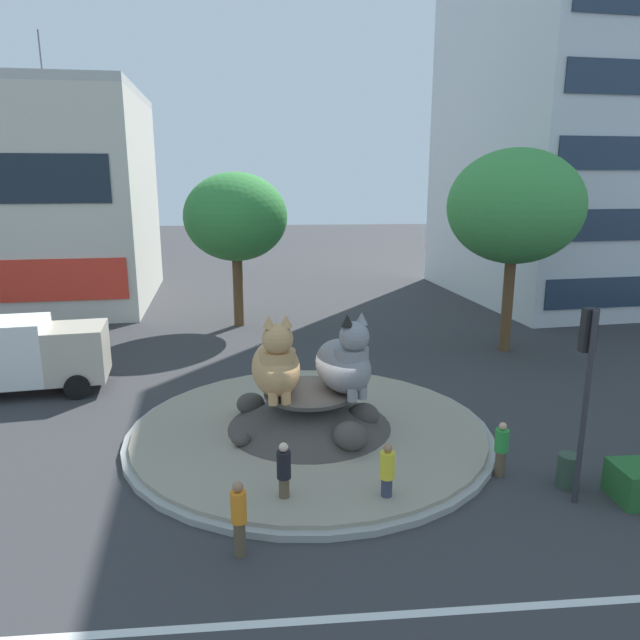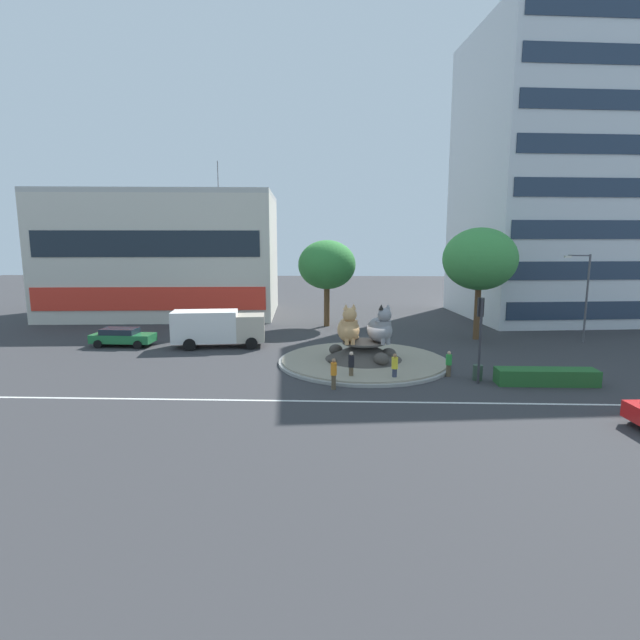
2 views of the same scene
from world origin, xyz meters
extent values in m
plane|color=#333335|center=(0.00, 0.00, 0.00)|extent=(160.00, 160.00, 0.00)
cube|color=silver|center=(0.00, -7.91, 0.00)|extent=(112.00, 0.20, 0.01)
cylinder|color=gray|center=(0.00, 0.00, 0.09)|extent=(11.25, 11.25, 0.18)
cylinder|color=gray|center=(0.00, 0.00, 0.23)|extent=(10.80, 10.80, 0.10)
cone|color=#423D38|center=(0.00, 0.00, 0.87)|extent=(5.07, 5.07, 1.17)
cylinder|color=#423D38|center=(0.00, 0.00, 1.39)|extent=(2.79, 2.79, 0.12)
ellipsoid|color=#423D38|center=(1.64, -0.26, 0.68)|extent=(1.00, 0.74, 0.80)
ellipsoid|color=#423D38|center=(0.76, 2.14, 0.58)|extent=(0.76, 0.68, 0.60)
ellipsoid|color=#423D38|center=(-1.84, 1.09, 0.65)|extent=(0.92, 0.70, 0.74)
ellipsoid|color=#423D38|center=(-2.06, -1.22, 0.49)|extent=(0.51, 0.40, 0.41)
ellipsoid|color=#423D38|center=(1.03, -1.69, 0.68)|extent=(1.00, 1.10, 0.80)
ellipsoid|color=tan|center=(-1.01, -0.18, 2.27)|extent=(1.66, 2.39, 1.64)
cylinder|color=tan|center=(-0.97, -0.63, 2.45)|extent=(1.17, 1.17, 1.03)
sphere|color=tan|center=(-0.95, -0.79, 3.35)|extent=(0.90, 0.90, 0.90)
torus|color=tan|center=(-0.74, 0.77, 1.61)|extent=(1.00, 1.00, 0.21)
cone|color=tan|center=(-0.71, -0.77, 3.87)|extent=(0.40, 0.40, 0.37)
cone|color=tan|center=(-1.20, -0.82, 3.87)|extent=(0.40, 0.40, 0.37)
cylinder|color=tan|center=(-0.75, -0.98, 1.65)|extent=(0.29, 0.29, 0.41)
cylinder|color=tan|center=(-1.12, -1.02, 1.65)|extent=(0.29, 0.29, 0.41)
ellipsoid|color=gray|center=(1.01, -0.13, 2.26)|extent=(2.23, 2.63, 1.63)
cylinder|color=gray|center=(1.20, -0.53, 2.44)|extent=(1.40, 1.40, 1.02)
sphere|color=gray|center=(1.27, -0.68, 3.33)|extent=(0.89, 0.89, 0.89)
torus|color=gray|center=(0.96, 0.86, 1.61)|extent=(1.24, 1.24, 0.20)
cone|color=gray|center=(1.49, -0.58, 3.85)|extent=(0.49, 0.49, 0.37)
cone|color=black|center=(1.05, -0.78, 3.85)|extent=(0.49, 0.49, 0.37)
cylinder|color=gray|center=(1.52, -0.79, 1.65)|extent=(0.28, 0.28, 0.41)
cylinder|color=gray|center=(1.19, -0.94, 1.65)|extent=(0.28, 0.28, 0.41)
cylinder|color=#2D2D33|center=(6.27, -4.50, 2.44)|extent=(0.14, 0.14, 4.88)
cube|color=black|center=(6.26, -4.28, 4.36)|extent=(0.32, 0.25, 1.05)
sphere|color=#360606|center=(6.26, -4.20, 4.67)|extent=(0.18, 0.18, 0.18)
sphere|color=#392706|center=(6.26, -4.20, 4.36)|extent=(0.18, 0.18, 0.18)
sphere|color=green|center=(6.26, -4.20, 4.04)|extent=(0.18, 0.18, 0.18)
cylinder|color=#4C4C51|center=(-15.49, 25.38, 14.94)|extent=(0.10, 0.10, 4.00)
cube|color=silver|center=(20.80, 20.71, 14.34)|extent=(19.57, 17.53, 28.68)
cylinder|color=brown|center=(9.64, 8.28, 2.11)|extent=(0.49, 0.49, 4.21)
ellipsoid|color=#3D8E42|center=(9.64, 8.28, 6.56)|extent=(5.87, 5.87, 4.99)
cylinder|color=brown|center=(-2.77, 14.06, 1.83)|extent=(0.53, 0.53, 3.66)
ellipsoid|color=#337F38|center=(-2.77, 14.06, 5.80)|extent=(5.35, 5.35, 4.54)
cylinder|color=#33384C|center=(1.57, -4.26, 0.38)|extent=(0.27, 0.27, 0.77)
cylinder|color=yellow|center=(1.57, -4.26, 1.10)|extent=(0.36, 0.36, 0.67)
sphere|color=#936B4C|center=(1.57, -4.26, 1.55)|extent=(0.22, 0.22, 0.22)
cylinder|color=brown|center=(-1.91, -5.87, 0.40)|extent=(0.25, 0.25, 0.80)
cylinder|color=orange|center=(-1.91, -5.87, 1.15)|extent=(0.34, 0.34, 0.70)
sphere|color=#936B4C|center=(-1.91, -5.87, 1.62)|extent=(0.23, 0.23, 0.23)
cylinder|color=brown|center=(4.92, -3.05, 0.36)|extent=(0.27, 0.27, 0.71)
cylinder|color=#288C38|center=(4.92, -3.05, 1.02)|extent=(0.36, 0.36, 0.62)
sphere|color=tan|center=(4.92, -3.05, 1.44)|extent=(0.20, 0.20, 0.20)
cylinder|color=brown|center=(-0.91, -4.08, 0.40)|extent=(0.26, 0.26, 0.79)
cylinder|color=black|center=(-0.91, -4.08, 1.13)|extent=(0.34, 0.34, 0.69)
sphere|color=beige|center=(-0.91, -4.08, 1.59)|extent=(0.23, 0.23, 0.23)
cube|color=#B7AD99|center=(-8.36, 4.89, 1.44)|extent=(2.35, 2.52, 1.99)
cylinder|color=black|center=(-8.45, 6.02, 0.45)|extent=(0.93, 0.42, 0.90)
cylinder|color=black|center=(-8.14, 3.78, 0.45)|extent=(0.93, 0.42, 0.90)
cylinder|color=#2D4233|center=(6.44, -3.78, 0.45)|extent=(0.56, 0.56, 0.90)
camera|label=1|loc=(-1.21, -16.96, 7.88)|focal=33.01mm
camera|label=2|loc=(-1.67, -31.59, 8.04)|focal=27.42mm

